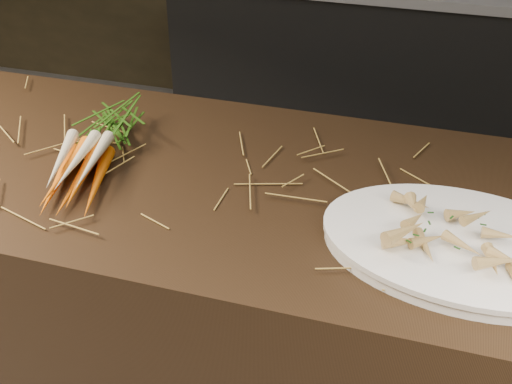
% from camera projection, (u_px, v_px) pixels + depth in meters
% --- Properties ---
extents(main_counter, '(2.40, 0.70, 0.90)m').
position_uv_depth(main_counter, '(144.00, 313.00, 1.63)').
color(main_counter, black).
rests_on(main_counter, ground).
extents(back_counter, '(1.82, 0.62, 0.84)m').
position_uv_depth(back_counter, '(369.00, 65.00, 3.08)').
color(back_counter, black).
rests_on(back_counter, ground).
extents(straw_bedding, '(1.40, 0.60, 0.02)m').
position_uv_depth(straw_bedding, '(124.00, 158.00, 1.38)').
color(straw_bedding, olive).
rests_on(straw_bedding, main_counter).
extents(root_veg_bunch, '(0.23, 0.46, 0.08)m').
position_uv_depth(root_veg_bunch, '(95.00, 140.00, 1.38)').
color(root_veg_bunch, '#D75100').
rests_on(root_veg_bunch, main_counter).
extents(serving_platter, '(0.51, 0.36, 0.03)m').
position_uv_depth(serving_platter, '(462.00, 248.00, 1.11)').
color(serving_platter, white).
rests_on(serving_platter, main_counter).
extents(roasted_veg_heap, '(0.25, 0.19, 0.05)m').
position_uv_depth(roasted_veg_heap, '(467.00, 230.00, 1.09)').
color(roasted_veg_heap, '#A28041').
rests_on(roasted_veg_heap, serving_platter).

